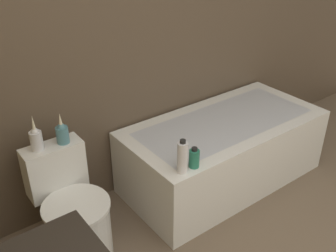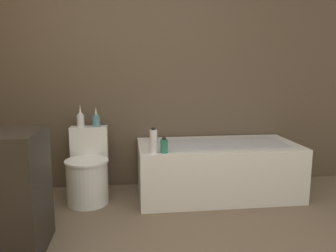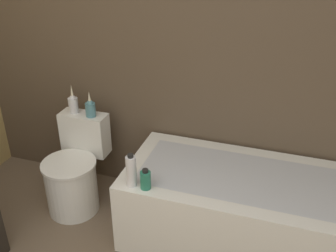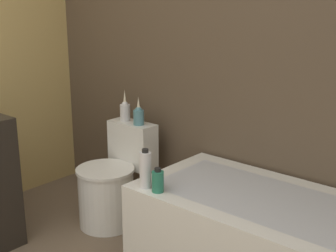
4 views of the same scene
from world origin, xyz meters
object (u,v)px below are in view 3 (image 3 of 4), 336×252
vase_gold (73,103)px  vase_silver (90,108)px  bathtub (242,209)px  shampoo_bottle_short (145,180)px  toilet (75,174)px  shampoo_bottle_tall (131,171)px

vase_gold → vase_silver: size_ratio=1.13×
bathtub → vase_silver: bearing=171.1°
shampoo_bottle_short → toilet: bearing=157.0°
shampoo_bottle_tall → shampoo_bottle_short: size_ratio=1.64×
vase_gold → vase_silver: bearing=-6.2°
toilet → vase_silver: 0.52m
bathtub → vase_silver: size_ratio=7.86×
bathtub → toilet: bearing=-179.6°
bathtub → shampoo_bottle_short: size_ratio=11.37×
shampoo_bottle_tall → shampoo_bottle_short: shampoo_bottle_tall is taller
toilet → vase_gold: 0.53m
vase_gold → shampoo_bottle_short: size_ratio=1.63×
toilet → shampoo_bottle_tall: bearing=-26.0°
vase_gold → shampoo_bottle_short: 0.94m
vase_gold → vase_silver: 0.15m
toilet → shampoo_bottle_short: 0.81m
vase_silver → shampoo_bottle_short: bearing=-38.4°
vase_gold → shampoo_bottle_short: bearing=-33.3°
vase_silver → shampoo_bottle_short: size_ratio=1.45×
bathtub → shampoo_bottle_tall: shampoo_bottle_tall is taller
toilet → vase_gold: size_ratio=3.08×
bathtub → vase_silver: (-1.18, 0.19, 0.49)m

